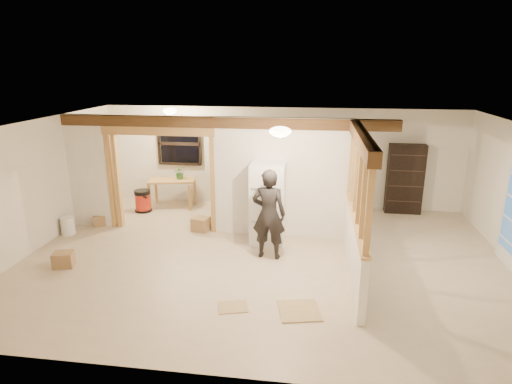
# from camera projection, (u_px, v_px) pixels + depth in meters

# --- Properties ---
(floor) EXTENTS (9.00, 6.50, 0.01)m
(floor) POSITION_uv_depth(u_px,v_px,m) (264.00, 258.00, 8.09)
(floor) COLOR #C3AC91
(floor) RESTS_ON ground
(ceiling) EXTENTS (9.00, 6.50, 0.01)m
(ceiling) POSITION_uv_depth(u_px,v_px,m) (265.00, 126.00, 7.37)
(ceiling) COLOR white
(wall_back) EXTENTS (9.00, 0.01, 2.50)m
(wall_back) POSITION_uv_depth(u_px,v_px,m) (280.00, 157.00, 10.81)
(wall_back) COLOR silver
(wall_back) RESTS_ON floor
(wall_front) EXTENTS (9.00, 0.01, 2.50)m
(wall_front) POSITION_uv_depth(u_px,v_px,m) (230.00, 282.00, 4.64)
(wall_front) COLOR silver
(wall_front) RESTS_ON floor
(wall_left) EXTENTS (0.01, 6.50, 2.50)m
(wall_left) POSITION_uv_depth(u_px,v_px,m) (36.00, 185.00, 8.32)
(wall_left) COLOR silver
(wall_left) RESTS_ON floor
(partition_left_stub) EXTENTS (0.90, 0.12, 2.50)m
(partition_left_stub) POSITION_uv_depth(u_px,v_px,m) (89.00, 171.00, 9.40)
(partition_left_stub) COLOR white
(partition_left_stub) RESTS_ON floor
(partition_center) EXTENTS (2.80, 0.12, 2.50)m
(partition_center) POSITION_uv_depth(u_px,v_px,m) (281.00, 178.00, 8.84)
(partition_center) COLOR white
(partition_center) RESTS_ON floor
(doorway_frame) EXTENTS (2.46, 0.14, 2.20)m
(doorway_frame) POSITION_uv_depth(u_px,v_px,m) (161.00, 181.00, 9.23)
(doorway_frame) COLOR tan
(doorway_frame) RESTS_ON floor
(header_beam_back) EXTENTS (7.00, 0.18, 0.22)m
(header_beam_back) POSITION_uv_depth(u_px,v_px,m) (223.00, 122.00, 8.67)
(header_beam_back) COLOR #51351C
(header_beam_back) RESTS_ON ceiling
(header_beam_right) EXTENTS (0.18, 3.30, 0.22)m
(header_beam_right) POSITION_uv_depth(u_px,v_px,m) (362.00, 138.00, 6.81)
(header_beam_right) COLOR #51351C
(header_beam_right) RESTS_ON ceiling
(pony_wall) EXTENTS (0.12, 3.20, 1.00)m
(pony_wall) POSITION_uv_depth(u_px,v_px,m) (354.00, 247.00, 7.35)
(pony_wall) COLOR white
(pony_wall) RESTS_ON floor
(stud_partition) EXTENTS (0.14, 3.20, 1.32)m
(stud_partition) POSITION_uv_depth(u_px,v_px,m) (359.00, 182.00, 7.02)
(stud_partition) COLOR tan
(stud_partition) RESTS_ON pony_wall
(window_back) EXTENTS (1.12, 0.10, 1.10)m
(window_back) POSITION_uv_depth(u_px,v_px,m) (179.00, 144.00, 10.99)
(window_back) COLOR black
(window_back) RESTS_ON wall_back
(ceiling_dome_main) EXTENTS (0.36, 0.36, 0.16)m
(ceiling_dome_main) POSITION_uv_depth(u_px,v_px,m) (280.00, 131.00, 6.86)
(ceiling_dome_main) COLOR #FFEABF
(ceiling_dome_main) RESTS_ON ceiling
(ceiling_dome_util) EXTENTS (0.32, 0.32, 0.14)m
(ceiling_dome_util) POSITION_uv_depth(u_px,v_px,m) (170.00, 111.00, 9.89)
(ceiling_dome_util) COLOR #FFEABF
(ceiling_dome_util) RESTS_ON ceiling
(hanging_bulb) EXTENTS (0.07, 0.07, 0.07)m
(hanging_bulb) POSITION_uv_depth(u_px,v_px,m) (182.00, 129.00, 9.24)
(hanging_bulb) COLOR #FFD88C
(hanging_bulb) RESTS_ON ceiling
(refrigerator) EXTENTS (0.68, 0.66, 1.65)m
(refrigerator) POSITION_uv_depth(u_px,v_px,m) (268.00, 203.00, 8.62)
(refrigerator) COLOR white
(refrigerator) RESTS_ON floor
(woman) EXTENTS (0.66, 0.46, 1.72)m
(woman) POSITION_uv_depth(u_px,v_px,m) (269.00, 214.00, 7.89)
(woman) COLOR #282222
(woman) RESTS_ON floor
(work_table) EXTENTS (1.24, 0.80, 0.72)m
(work_table) POSITION_uv_depth(u_px,v_px,m) (172.00, 193.00, 10.90)
(work_table) COLOR tan
(work_table) RESTS_ON floor
(potted_plant) EXTENTS (0.37, 0.35, 0.33)m
(potted_plant) POSITION_uv_depth(u_px,v_px,m) (180.00, 173.00, 10.80)
(potted_plant) COLOR #306327
(potted_plant) RESTS_ON work_table
(shop_vac) EXTENTS (0.55, 0.55, 0.55)m
(shop_vac) POSITION_uv_depth(u_px,v_px,m) (143.00, 201.00, 10.57)
(shop_vac) COLOR #B02415
(shop_vac) RESTS_ON floor
(bookshelf) EXTENTS (0.85, 0.28, 1.70)m
(bookshelf) POSITION_uv_depth(u_px,v_px,m) (405.00, 179.00, 10.32)
(bookshelf) COLOR black
(bookshelf) RESTS_ON floor
(bucket) EXTENTS (0.36, 0.36, 0.37)m
(bucket) POSITION_uv_depth(u_px,v_px,m) (68.00, 226.00, 9.17)
(bucket) COLOR silver
(bucket) RESTS_ON floor
(box_util_a) EXTENTS (0.41, 0.38, 0.30)m
(box_util_a) POSITION_uv_depth(u_px,v_px,m) (201.00, 224.00, 9.37)
(box_util_a) COLOR #967348
(box_util_a) RESTS_ON floor
(box_util_b) EXTENTS (0.34, 0.34, 0.24)m
(box_util_b) POSITION_uv_depth(u_px,v_px,m) (100.00, 220.00, 9.70)
(box_util_b) COLOR #967348
(box_util_b) RESTS_ON floor
(box_front) EXTENTS (0.41, 0.36, 0.28)m
(box_front) POSITION_uv_depth(u_px,v_px,m) (64.00, 260.00, 7.70)
(box_front) COLOR #967348
(box_front) RESTS_ON floor
(floor_panel_near) EXTENTS (0.71, 0.71, 0.02)m
(floor_panel_near) POSITION_uv_depth(u_px,v_px,m) (299.00, 311.00, 6.34)
(floor_panel_near) COLOR tan
(floor_panel_near) RESTS_ON floor
(floor_panel_far) EXTENTS (0.52, 0.46, 0.01)m
(floor_panel_far) POSITION_uv_depth(u_px,v_px,m) (233.00, 307.00, 6.44)
(floor_panel_far) COLOR tan
(floor_panel_far) RESTS_ON floor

